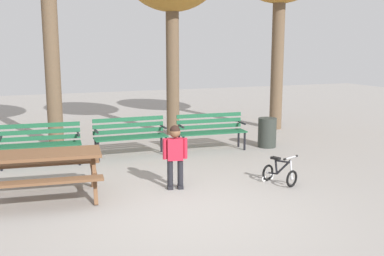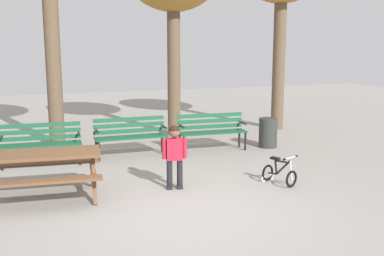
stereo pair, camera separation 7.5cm
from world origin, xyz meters
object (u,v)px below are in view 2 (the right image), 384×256
Objects in this scene: park_bench_far_left at (41,140)px; park_bench_right at (212,129)px; park_bench_left at (131,133)px; child_standing at (175,152)px; picnic_table at (42,163)px; trash_bin at (268,133)px; kids_bicycle at (279,173)px.

park_bench_far_left is 1.00× the size of park_bench_right.
child_standing is at bearing -86.62° from park_bench_left.
park_bench_left is 2.60m from child_standing.
picnic_table is 2.14m from child_standing.
park_bench_left is 2.27× the size of trash_bin.
park_bench_left is (1.98, 2.35, -0.08)m from picnic_table.
picnic_table reaches higher than trash_bin.
park_bench_left is at bearing 93.38° from child_standing.
park_bench_left is at bearing 123.27° from kids_bicycle.
picnic_table is at bearing -92.14° from park_bench_far_left.
park_bench_right is at bearing 171.94° from trash_bin.
park_bench_far_left is 1.01× the size of park_bench_left.
park_bench_far_left is at bearing 87.86° from picnic_table.
picnic_table reaches higher than kids_bicycle.
park_bench_far_left is at bearing 129.45° from child_standing.
picnic_table is 5.66m from trash_bin.
child_standing is 1.56× the size of trash_bin.
picnic_table is at bearing 170.65° from kids_bicycle.
park_bench_far_left is 2.30× the size of trash_bin.
kids_bicycle is at bearing -56.73° from park_bench_left.
park_bench_right is (3.88, 2.23, -0.08)m from picnic_table.
child_standing reaches higher than kids_bicycle.
picnic_table is at bearing 173.64° from child_standing.
picnic_table is at bearing -158.94° from trash_bin.
park_bench_far_left and park_bench_left have the same top height.
child_standing reaches higher than picnic_table.
picnic_table is 1.19× the size of park_bench_right.
park_bench_far_left and park_bench_right have the same top height.
child_standing reaches higher than park_bench_far_left.
trash_bin is at bearing 21.06° from picnic_table.
kids_bicycle is at bearing -9.35° from picnic_table.
park_bench_far_left is at bearing 143.10° from kids_bicycle.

